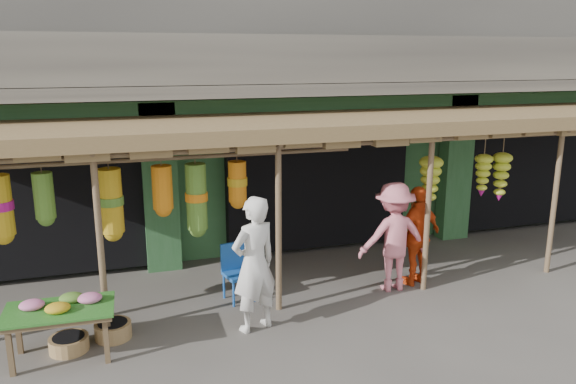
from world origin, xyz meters
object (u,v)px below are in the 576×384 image
object	(u,v)px
blue_chair	(237,268)
person_shopper	(394,237)
person_front	(254,264)
flower_table	(61,311)
person_vendor	(418,236)

from	to	relation	value
blue_chair	person_shopper	bearing A→B (deg)	-21.76
blue_chair	person_front	size ratio (longest dim) A/B	0.46
flower_table	person_shopper	world-z (taller)	person_shopper
person_vendor	person_shopper	xyz separation A→B (m)	(-0.50, -0.09, 0.06)
flower_table	person_front	xyz separation A→B (m)	(2.52, 0.01, 0.33)
blue_chair	person_front	distance (m)	1.18
flower_table	person_front	world-z (taller)	person_front
flower_table	person_shopper	distance (m)	5.08
flower_table	person_vendor	world-z (taller)	person_vendor
person_vendor	person_shopper	world-z (taller)	person_shopper
flower_table	blue_chair	xyz separation A→B (m)	(2.50, 1.09, -0.14)
person_vendor	person_shopper	bearing A→B (deg)	-9.01
flower_table	blue_chair	bearing A→B (deg)	25.26
person_vendor	person_shopper	distance (m)	0.51
flower_table	blue_chair	world-z (taller)	blue_chair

